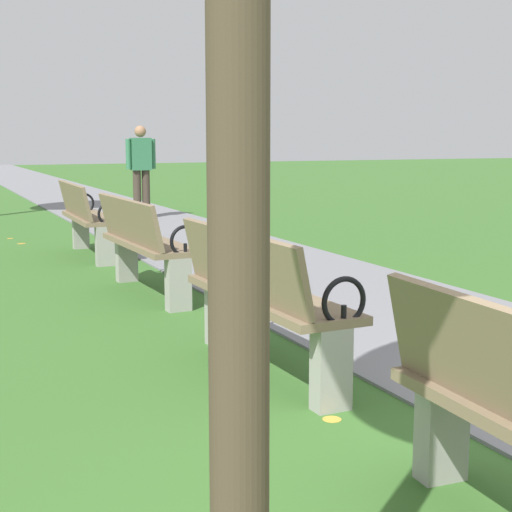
% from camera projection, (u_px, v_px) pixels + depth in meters
% --- Properties ---
extents(paved_walkway, '(2.31, 44.00, 0.02)m').
position_uv_depth(paved_walkway, '(67.00, 194.00, 19.41)').
color(paved_walkway, slate).
rests_on(paved_walkway, ground).
extents(park_bench_2, '(0.52, 1.61, 0.90)m').
position_uv_depth(park_bench_2, '(261.00, 296.00, 4.66)').
color(park_bench_2, '#7A664C').
rests_on(park_bench_2, ground).
extents(park_bench_3, '(0.53, 1.62, 0.90)m').
position_uv_depth(park_bench_3, '(144.00, 243.00, 6.99)').
color(park_bench_3, '#7A664C').
rests_on(park_bench_3, ground).
extents(park_bench_4, '(0.50, 1.61, 0.90)m').
position_uv_depth(park_bench_4, '(87.00, 217.00, 9.25)').
color(park_bench_4, '#7A664C').
rests_on(park_bench_4, ground).
extents(pedestrian_walking, '(0.53, 0.22, 1.62)m').
position_uv_depth(pedestrian_walking, '(141.00, 167.00, 13.39)').
color(pedestrian_walking, '#3D3328').
rests_on(pedestrian_walking, paved_walkway).
extents(scattered_leaves, '(4.47, 12.41, 0.02)m').
position_uv_depth(scattered_leaves, '(210.00, 302.00, 6.70)').
color(scattered_leaves, '#BC842D').
rests_on(scattered_leaves, ground).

